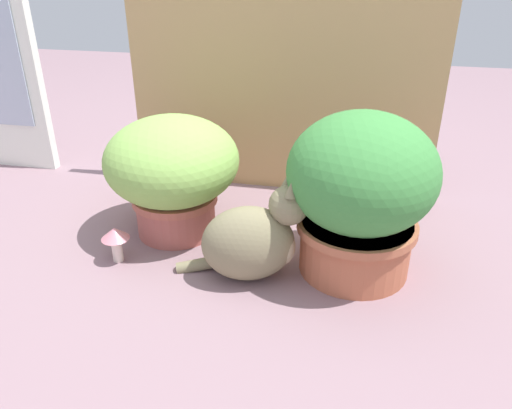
# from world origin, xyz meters

# --- Properties ---
(ground_plane) EXTENTS (6.00, 6.00, 0.00)m
(ground_plane) POSITION_xyz_m (0.00, 0.00, 0.00)
(ground_plane) COLOR gray
(cardboard_backdrop) EXTENTS (1.13, 0.03, 0.73)m
(cardboard_backdrop) POSITION_xyz_m (0.06, 0.57, 0.36)
(cardboard_backdrop) COLOR tan
(cardboard_backdrop) RESTS_ON ground
(window_panel_white) EXTENTS (0.28, 0.05, 0.82)m
(window_panel_white) POSITION_xyz_m (-1.03, 0.56, 0.41)
(window_panel_white) COLOR white
(window_panel_white) RESTS_ON ground
(grass_planter) EXTENTS (0.42, 0.42, 0.39)m
(grass_planter) POSITION_xyz_m (-0.21, 0.16, 0.22)
(grass_planter) COLOR #AF5A51
(grass_planter) RESTS_ON ground
(leafy_planter) EXTENTS (0.41, 0.41, 0.47)m
(leafy_planter) POSITION_xyz_m (0.37, 0.05, 0.25)
(leafy_planter) COLOR #B56143
(leafy_planter) RESTS_ON ground
(cat) EXTENTS (0.39, 0.24, 0.32)m
(cat) POSITION_xyz_m (0.09, -0.04, 0.12)
(cat) COLOR #827958
(cat) RESTS_ON ground
(mushroom_ornament_pink) EXTENTS (0.08, 0.08, 0.11)m
(mushroom_ornament_pink) POSITION_xyz_m (-0.33, -0.05, 0.08)
(mushroom_ornament_pink) COLOR silver
(mushroom_ornament_pink) RESTS_ON ground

